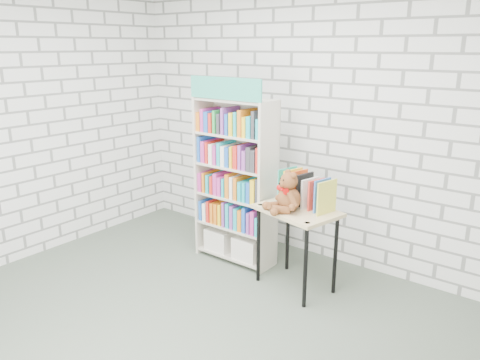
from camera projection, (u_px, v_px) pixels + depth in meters
The scene contains 6 objects.
ground at pixel (174, 333), 3.70m from camera, with size 4.50×4.50×0.00m, color #4B5648.
room_shell at pixel (164, 107), 3.20m from camera, with size 4.52×4.02×2.81m.
bookshelf at pixel (236, 180), 4.75m from camera, with size 0.85×0.33×1.90m.
display_table at pixel (297, 220), 4.23m from camera, with size 0.81×0.65×0.77m.
table_books at pixel (307, 191), 4.23m from camera, with size 0.54×0.33×0.30m.
teddy_bear at pixel (287, 195), 4.11m from camera, with size 0.35×0.34×0.37m.
Camera 1 is at (2.39, -2.21, 2.19)m, focal length 35.00 mm.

